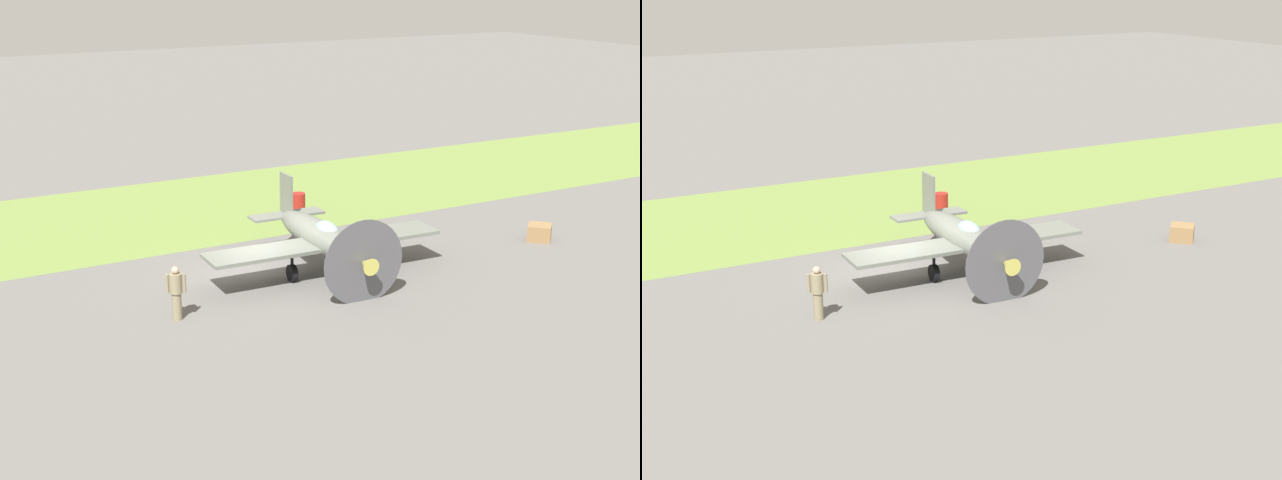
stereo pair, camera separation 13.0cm
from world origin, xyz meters
The scene contains 6 objects.
ground_plane centered at (0.00, 0.00, 0.00)m, with size 160.00×160.00×0.00m, color #605E5B.
grass_verge centered at (0.00, -9.36, 0.00)m, with size 120.00×11.00×0.01m, color olive.
airplane_lead centered at (-2.24, 0.78, 1.30)m, with size 8.71×6.91×3.11m.
ground_crew_chief centered at (3.72, 2.28, 0.91)m, with size 0.59×0.38×1.73m.
fuel_drum centered at (-5.12, -6.42, 0.45)m, with size 0.60×0.60×0.90m, color maroon.
supply_crate centered at (-11.62, 1.68, 0.32)m, with size 0.90×0.90×0.64m, color olive.
Camera 1 is at (12.10, 26.27, 10.62)m, focal length 49.16 mm.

